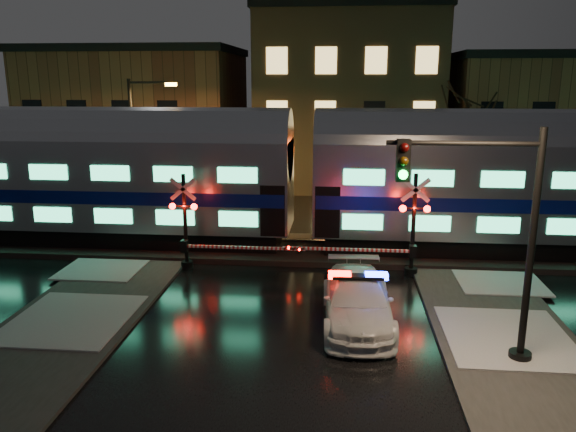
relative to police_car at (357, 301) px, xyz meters
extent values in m
plane|color=black|center=(-2.24, 2.18, -0.75)|extent=(120.00, 120.00, 0.00)
cube|color=black|center=(-2.24, 7.18, -0.63)|extent=(90.00, 4.20, 0.24)
cube|color=#2D2D2D|center=(-8.74, -3.82, -0.69)|extent=(4.00, 20.00, 0.12)
cube|color=#2D2D2D|center=(4.26, -3.82, -0.69)|extent=(4.00, 20.00, 0.12)
cube|color=brown|center=(-15.24, 24.18, 3.75)|extent=(14.00, 10.00, 9.00)
cube|color=brown|center=(-0.24, 24.68, 5.00)|extent=(12.00, 11.00, 11.50)
cube|color=brown|center=(12.76, 24.18, 3.50)|extent=(12.00, 10.00, 8.50)
cube|color=black|center=(-15.19, 7.18, -0.11)|extent=(24.00, 2.40, 0.80)
cube|color=#B7BAC1|center=(-15.19, 7.18, 2.19)|extent=(25.00, 3.05, 3.80)
cube|color=navy|center=(-15.19, 7.18, 1.79)|extent=(24.75, 3.09, 0.55)
cylinder|color=#B7BAC1|center=(-15.19, 7.18, 3.89)|extent=(25.00, 3.05, 3.05)
imported|color=silver|center=(0.00, 0.00, -0.01)|extent=(2.25, 5.16, 1.48)
cube|color=black|center=(0.00, 0.00, 0.77)|extent=(1.55, 0.45, 0.10)
cube|color=#FF0C05|center=(-0.55, -0.02, 0.81)|extent=(0.69, 0.37, 0.17)
cube|color=#1426FF|center=(0.55, 0.02, 0.81)|extent=(0.69, 0.37, 0.17)
cylinder|color=black|center=(2.16, 4.58, -0.60)|extent=(0.49, 0.49, 0.30)
cylinder|color=black|center=(2.16, 4.58, 1.22)|extent=(0.16, 0.16, 3.93)
sphere|color=#FF0C05|center=(1.72, 4.40, 1.91)|extent=(0.26, 0.26, 0.26)
sphere|color=#FF0C05|center=(2.61, 4.40, 1.91)|extent=(0.26, 0.26, 0.26)
cube|color=white|center=(-0.29, 4.33, 0.29)|extent=(4.92, 0.10, 0.10)
cube|color=black|center=(2.16, 4.33, 0.29)|extent=(0.25, 0.30, 0.45)
cylinder|color=black|center=(-6.59, 4.58, -0.60)|extent=(0.47, 0.47, 0.28)
cylinder|color=black|center=(-6.59, 4.58, 1.14)|extent=(0.15, 0.15, 3.78)
sphere|color=#FF0C05|center=(-7.01, 4.40, 1.81)|extent=(0.25, 0.25, 0.25)
sphere|color=#FF0C05|center=(-6.16, 4.40, 1.81)|extent=(0.25, 0.25, 0.25)
cube|color=white|center=(-4.23, 4.33, 0.25)|extent=(4.72, 0.10, 0.10)
cube|color=black|center=(-6.59, 4.33, 0.25)|extent=(0.25, 0.30, 0.45)
cylinder|color=black|center=(4.23, -2.07, -0.59)|extent=(0.58, 0.58, 0.31)
cylinder|color=black|center=(4.23, -2.07, 2.35)|extent=(0.19, 0.19, 6.20)
cylinder|color=black|center=(2.38, -2.07, 5.04)|extent=(3.72, 0.12, 0.12)
cube|color=black|center=(0.93, -2.22, 4.63)|extent=(0.33, 0.29, 1.03)
sphere|color=#0CFF3F|center=(0.93, -2.38, 4.29)|extent=(0.23, 0.23, 0.23)
cylinder|color=black|center=(-11.01, 11.18, 2.92)|extent=(0.18, 0.18, 7.33)
cylinder|color=black|center=(-9.91, 11.18, 6.40)|extent=(2.20, 0.11, 0.11)
cube|color=#FFA426|center=(-8.91, 11.18, 6.31)|extent=(0.50, 0.26, 0.16)
camera|label=1|loc=(-0.58, -16.10, 6.56)|focal=35.00mm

